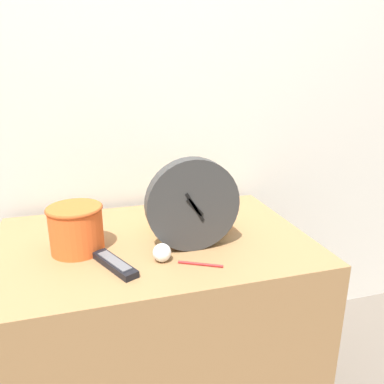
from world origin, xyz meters
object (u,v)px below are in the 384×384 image
(desk_clock, at_px, (193,205))
(pen, at_px, (200,264))
(crumpled_paper_ball, at_px, (163,252))
(tv_remote, at_px, (115,264))
(basket, at_px, (76,227))
(book_stack, at_px, (191,208))

(desk_clock, bearing_deg, pen, -95.09)
(crumpled_paper_ball, distance_m, pen, 0.12)
(tv_remote, distance_m, crumpled_paper_ball, 0.15)
(desk_clock, xyz_separation_m, pen, (-0.01, -0.12, -0.14))
(basket, relative_size, pen, 1.41)
(tv_remote, bearing_deg, pen, -13.43)
(book_stack, relative_size, tv_remote, 1.41)
(desk_clock, distance_m, pen, 0.19)
(desk_clock, bearing_deg, tv_remote, -167.42)
(crumpled_paper_ball, xyz_separation_m, pen, (0.10, -0.06, -0.02))
(book_stack, bearing_deg, desk_clock, -103.47)
(basket, xyz_separation_m, tv_remote, (0.10, -0.14, -0.07))
(basket, distance_m, crumpled_paper_ball, 0.29)
(book_stack, height_order, tv_remote, book_stack)
(book_stack, xyz_separation_m, basket, (-0.40, -0.08, 0.01))
(book_stack, relative_size, basket, 1.56)
(book_stack, xyz_separation_m, pen, (-0.05, -0.28, -0.07))
(desk_clock, relative_size, tv_remote, 1.55)
(basket, bearing_deg, crumpled_paper_ball, -30.20)
(basket, height_order, crumpled_paper_ball, basket)
(book_stack, bearing_deg, pen, -100.10)
(book_stack, height_order, basket, book_stack)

